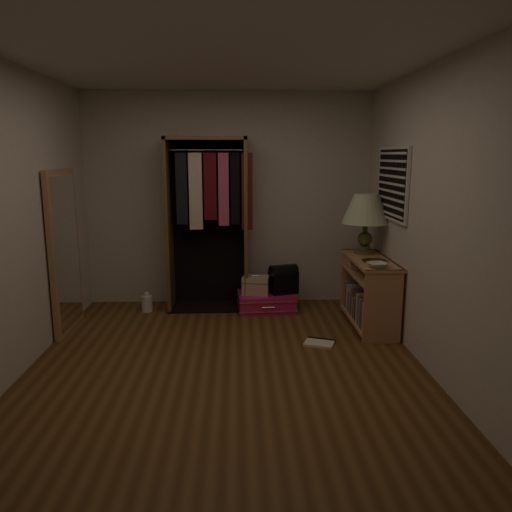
% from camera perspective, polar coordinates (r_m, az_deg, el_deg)
% --- Properties ---
extents(ground, '(4.00, 4.00, 0.00)m').
position_cam_1_polar(ground, '(4.58, -3.38, -12.30)').
color(ground, '#533417').
rests_on(ground, ground).
extents(room_walls, '(3.52, 4.02, 2.60)m').
position_cam_1_polar(room_walls, '(4.25, -2.58, 6.82)').
color(room_walls, beige).
rests_on(room_walls, ground).
extents(console_bookshelf, '(0.42, 1.12, 0.75)m').
position_cam_1_polar(console_bookshelf, '(5.61, 12.69, -3.86)').
color(console_bookshelf, '#AD7953').
rests_on(console_bookshelf, ground).
extents(open_wardrobe, '(1.01, 0.50, 2.05)m').
position_cam_1_polar(open_wardrobe, '(6.00, -5.27, 5.49)').
color(open_wardrobe, brown).
rests_on(open_wardrobe, ground).
extents(floor_mirror, '(0.06, 0.80, 1.70)m').
position_cam_1_polar(floor_mirror, '(5.58, -21.03, 0.45)').
color(floor_mirror, '#AE7A54').
rests_on(floor_mirror, ground).
extents(pink_suitcase, '(0.72, 0.54, 0.21)m').
position_cam_1_polar(pink_suitcase, '(6.05, 1.14, -5.22)').
color(pink_suitcase, '#C31756').
rests_on(pink_suitcase, ground).
extents(train_case, '(0.35, 0.26, 0.23)m').
position_cam_1_polar(train_case, '(5.97, -0.04, -3.34)').
color(train_case, tan).
rests_on(train_case, pink_suitcase).
extents(black_bag, '(0.37, 0.29, 0.35)m').
position_cam_1_polar(black_bag, '(6.00, 3.15, -2.58)').
color(black_bag, black).
rests_on(black_bag, pink_suitcase).
extents(table_lamp, '(0.67, 0.67, 0.67)m').
position_cam_1_polar(table_lamp, '(5.71, 12.45, 5.14)').
color(table_lamp, '#444E25').
rests_on(table_lamp, console_bookshelf).
extents(brass_tray, '(0.28, 0.28, 0.02)m').
position_cam_1_polar(brass_tray, '(5.35, 13.45, -0.56)').
color(brass_tray, '#A07E3D').
rests_on(brass_tray, console_bookshelf).
extents(ceramic_bowl, '(0.24, 0.24, 0.05)m').
position_cam_1_polar(ceramic_bowl, '(5.08, 13.69, -1.00)').
color(ceramic_bowl, '#B9DAB6').
rests_on(ceramic_bowl, console_bookshelf).
extents(white_jug, '(0.18, 0.18, 0.23)m').
position_cam_1_polar(white_jug, '(6.14, -12.35, -5.30)').
color(white_jug, silver).
rests_on(white_jug, ground).
extents(floor_book, '(0.34, 0.31, 0.03)m').
position_cam_1_polar(floor_book, '(5.08, 7.30, -9.77)').
color(floor_book, beige).
rests_on(floor_book, ground).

